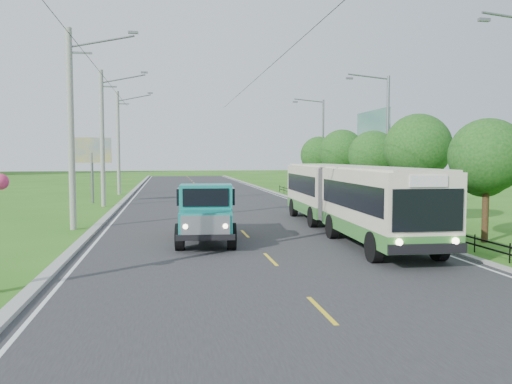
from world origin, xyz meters
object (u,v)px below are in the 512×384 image
object	(u,v)px
tree_third	(417,151)
tree_fourth	(373,158)
streetlight_far	(321,144)
billboard_right	(372,136)
billboard_left	(92,154)
pole_near	(72,128)
pole_mid	(103,137)
pole_far	(119,142)
planter_near	(413,224)
planter_far	(319,198)
bus	(348,194)
dump_truck	(206,209)
tree_fifth	(342,155)
streetlight_mid	(385,138)
tree_second	(486,160)
tree_back	(319,157)
planter_mid	(355,208)

from	to	relation	value
tree_third	tree_fourth	xyz separation A→B (m)	(-0.00, 6.00, -0.40)
streetlight_far	billboard_right	xyz separation A→B (m)	(1.66, -8.00, 0.44)
tree_third	billboard_right	world-z (taller)	billboard_right
billboard_left	pole_near	bearing A→B (deg)	-85.28
pole_mid	pole_far	distance (m)	12.00
tree_fourth	planter_near	size ratio (longest dim) A/B	8.06
pole_near	planter_far	bearing A→B (deg)	37.63
pole_far	tree_fourth	xyz separation A→B (m)	(18.12, -18.86, -1.51)
billboard_left	planter_far	bearing A→B (deg)	-6.31
pole_mid	bus	bearing A→B (deg)	-49.64
planter_near	dump_truck	bearing A→B (deg)	-171.07
bus	planter_far	bearing A→B (deg)	79.89
pole_near	billboard_right	xyz separation A→B (m)	(20.56, 11.00, 0.25)
tree_third	bus	size ratio (longest dim) A/B	0.36
tree_fifth	streetlight_far	size ratio (longest dim) A/B	0.64
tree_fifth	streetlight_far	distance (m)	7.97
streetlight_mid	streetlight_far	world-z (taller)	same
tree_third	billboard_left	size ratio (longest dim) A/B	1.15
pole_mid	tree_third	xyz separation A→B (m)	(18.12, -12.86, -1.11)
billboard_left	bus	world-z (taller)	billboard_left
planter_near	bus	world-z (taller)	bus
streetlight_mid	dump_truck	size ratio (longest dim) A/B	1.47
tree_second	bus	bearing A→B (deg)	145.80
tree_fourth	bus	world-z (taller)	tree_fourth
tree_fifth	dump_truck	bearing A→B (deg)	-126.76
pole_near	billboard_left	bearing A→B (deg)	94.72
pole_near	tree_fifth	bearing A→B (deg)	31.59
pole_mid	bus	size ratio (longest dim) A/B	0.61
tree_second	tree_third	xyz separation A→B (m)	(0.00, 6.00, 0.47)
tree_back	billboard_left	distance (m)	19.48
pole_near	pole_mid	bearing A→B (deg)	90.00
tree_back	billboard_right	world-z (taller)	billboard_right
tree_third	planter_near	bearing A→B (deg)	-120.41
planter_near	billboard_right	distance (m)	15.34
tree_second	billboard_left	distance (m)	29.20
tree_fifth	tree_back	world-z (taller)	tree_fifth
streetlight_mid	planter_near	bearing A→B (deg)	-104.32
pole_far	tree_third	xyz separation A→B (m)	(18.12, -24.86, -1.11)
pole_mid	tree_second	xyz separation A→B (m)	(18.12, -18.86, -1.57)
streetlight_far	planter_near	size ratio (longest dim) A/B	13.54
tree_second	planter_far	distance (m)	20.16
tree_third	tree_fifth	size ratio (longest dim) A/B	1.03
planter_mid	billboard_right	bearing A→B (deg)	58.34
tree_fourth	billboard_left	distance (m)	21.72
tree_back	dump_truck	xyz separation A→B (m)	(-11.80, -21.80, -2.23)
pole_near	tree_fifth	distance (m)	21.31
pole_mid	billboard_left	distance (m)	3.47
pole_far	planter_near	bearing A→B (deg)	-58.01
streetlight_mid	tree_back	bearing A→B (deg)	93.70
tree_third	planter_mid	xyz separation A→B (m)	(-1.26, 5.86, -3.70)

